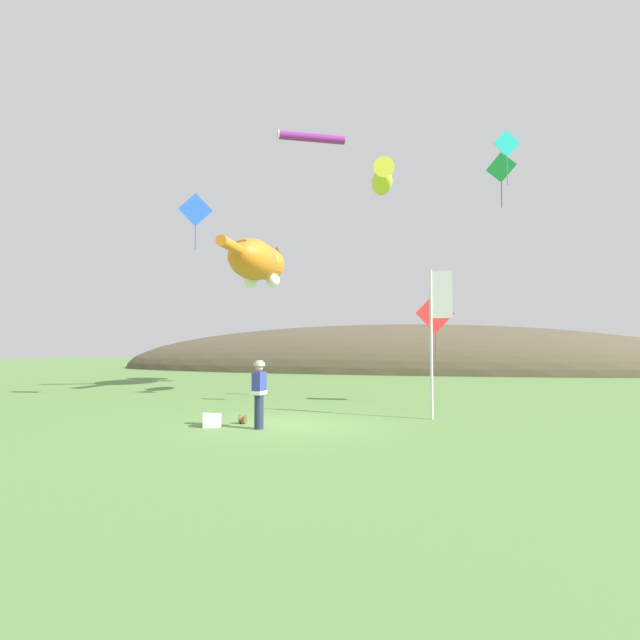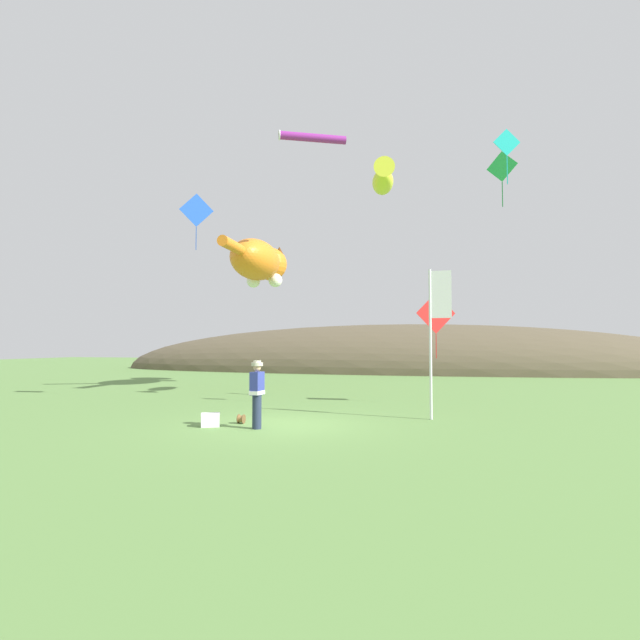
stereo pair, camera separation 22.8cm
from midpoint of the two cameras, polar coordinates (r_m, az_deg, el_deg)
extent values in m
plane|color=#5B8442|center=(13.87, -3.96, -11.92)|extent=(120.00, 120.00, 0.00)
ellipsoid|color=brown|center=(42.15, 9.14, -5.77)|extent=(50.78, 13.06, 7.75)
cylinder|color=#232D47|center=(13.31, -6.74, -10.38)|extent=(0.24, 0.24, 0.88)
cube|color=navy|center=(13.23, -6.72, -7.20)|extent=(0.27, 0.42, 0.60)
cube|color=white|center=(13.25, -6.72, -8.24)|extent=(0.29, 0.44, 0.10)
sphere|color=tan|center=(13.20, -6.71, -5.43)|extent=(0.20, 0.20, 0.20)
cylinder|color=#B2AD99|center=(13.20, -6.70, -5.04)|extent=(0.30, 0.30, 0.09)
cylinder|color=#B2AD99|center=(13.20, -6.70, -4.78)|extent=(0.20, 0.20, 0.07)
cylinder|color=olive|center=(14.28, -8.54, -11.12)|extent=(0.15, 0.19, 0.19)
cylinder|color=brown|center=(14.31, -8.83, -11.10)|extent=(0.02, 0.25, 0.25)
cylinder|color=brown|center=(14.25, -8.26, -11.14)|extent=(0.02, 0.25, 0.25)
cube|color=white|center=(13.88, -11.94, -11.23)|extent=(0.57, 0.50, 0.30)
cube|color=white|center=(13.86, -11.93, -10.50)|extent=(0.58, 0.51, 0.06)
cylinder|color=silver|center=(15.11, 12.94, -2.68)|extent=(0.08, 0.08, 4.43)
cube|color=white|center=(15.17, 14.08, 2.87)|extent=(0.60, 0.03, 1.40)
ellipsoid|color=orange|center=(26.24, -7.14, 6.83)|extent=(2.59, 4.51, 2.08)
ellipsoid|color=white|center=(26.38, -7.00, 5.95)|extent=(1.45, 2.92, 1.14)
sphere|color=orange|center=(28.81, -5.44, 6.37)|extent=(1.87, 1.87, 1.87)
cone|color=#522A0A|center=(29.08, -6.41, 7.65)|extent=(0.71, 0.71, 0.62)
cone|color=#522A0A|center=(28.79, -4.44, 7.75)|extent=(0.71, 0.71, 0.62)
sphere|color=white|center=(27.74, -7.39, 4.46)|extent=(0.75, 0.75, 0.75)
sphere|color=white|center=(27.37, -4.89, 4.55)|extent=(0.75, 0.75, 0.75)
cylinder|color=orange|center=(23.18, -9.75, 8.39)|extent=(0.66, 2.31, 0.50)
ellipsoid|color=yellow|center=(21.09, 7.51, 15.31)|extent=(1.20, 2.34, 0.79)
cone|color=yellow|center=(19.69, 7.66, 16.65)|extent=(0.90, 0.84, 0.79)
cone|color=yellow|center=(21.26, 7.49, 16.12)|extent=(0.42, 0.42, 0.37)
sphere|color=black|center=(21.81, 8.17, 14.88)|extent=(0.18, 0.18, 0.18)
cylinder|color=#8C268C|center=(23.28, -0.53, 20.11)|extent=(2.81, 1.63, 0.36)
torus|color=white|center=(23.08, -4.38, 20.33)|extent=(0.25, 0.42, 0.44)
cube|color=green|center=(19.67, 20.40, 16.12)|extent=(1.03, 0.43, 1.10)
cylinder|color=black|center=(19.68, 20.40, 16.11)|extent=(0.69, 0.30, 0.02)
cube|color=#1A7C35|center=(19.37, 20.45, 13.31)|extent=(0.03, 0.02, 0.90)
cube|color=#19BFBF|center=(17.60, 20.93, 18.44)|extent=(0.83, 0.26, 0.86)
cylinder|color=black|center=(17.61, 20.92, 18.43)|extent=(0.56, 0.18, 0.02)
cube|color=#118585|center=(17.30, 20.98, 15.72)|extent=(0.03, 0.02, 0.90)
cube|color=blue|center=(20.31, -13.62, 12.11)|extent=(1.13, 0.67, 1.30)
cylinder|color=black|center=(20.32, -13.61, 12.10)|extent=(0.76, 0.45, 0.02)
cube|color=#1A3E97|center=(20.05, -13.66, 9.06)|extent=(0.03, 0.02, 0.90)
cube|color=red|center=(18.84, 13.43, 0.76)|extent=(1.39, 0.64, 1.51)
cylinder|color=black|center=(18.85, 13.44, 0.76)|extent=(0.93, 0.43, 0.02)
cube|color=maroon|center=(18.81, 13.48, -2.91)|extent=(0.03, 0.02, 0.90)
camera|label=1|loc=(0.11, -89.63, -0.02)|focal=28.00mm
camera|label=2|loc=(0.11, 90.37, 0.02)|focal=28.00mm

